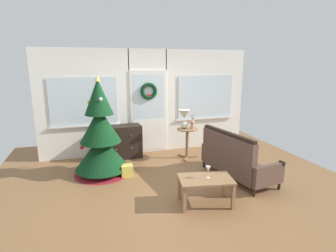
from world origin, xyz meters
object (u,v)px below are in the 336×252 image
at_px(side_table, 187,137).
at_px(table_lamp, 184,116).
at_px(dresser_cabinet, 122,142).
at_px(coffee_table, 206,182).
at_px(flower_vase, 192,124).
at_px(christmas_tree, 101,139).
at_px(settee_sofa, 234,160).
at_px(gift_box, 127,171).
at_px(wine_glass, 208,170).

xyz_separation_m(side_table, table_lamp, (-0.06, 0.04, 0.50)).
distance_m(dresser_cabinet, coffee_table, 2.77).
bearing_deg(side_table, table_lamp, 146.31).
xyz_separation_m(side_table, flower_vase, (0.10, -0.06, 0.33)).
relative_size(side_table, flower_vase, 2.06).
bearing_deg(coffee_table, christmas_tree, 130.85).
bearing_deg(side_table, flower_vase, -30.96).
relative_size(settee_sofa, table_lamp, 3.89).
relative_size(side_table, gift_box, 3.14).
xyz_separation_m(side_table, coffee_table, (-0.49, -2.10, -0.14)).
height_order(christmas_tree, dresser_cabinet, christmas_tree).
bearing_deg(coffee_table, wine_glass, 1.96).
bearing_deg(side_table, dresser_cabinet, 161.80).
xyz_separation_m(settee_sofa, table_lamp, (-0.53, 1.39, 0.63)).
relative_size(dresser_cabinet, coffee_table, 1.01).
bearing_deg(christmas_tree, settee_sofa, -21.88).
height_order(side_table, table_lamp, table_lamp).
relative_size(table_lamp, coffee_table, 0.48).
xyz_separation_m(flower_vase, coffee_table, (-0.59, -2.04, -0.47)).
distance_m(settee_sofa, table_lamp, 1.62).
height_order(settee_sofa, table_lamp, table_lamp).
bearing_deg(side_table, settee_sofa, -70.90).
bearing_deg(coffee_table, table_lamp, 78.77).
bearing_deg(flower_vase, gift_box, -160.28).
xyz_separation_m(side_table, gift_box, (-1.53, -0.64, -0.40)).
xyz_separation_m(dresser_cabinet, table_lamp, (1.41, -0.44, 0.62)).
bearing_deg(flower_vase, coffee_table, -106.00).
xyz_separation_m(table_lamp, wine_glass, (-0.39, -2.14, -0.43)).
bearing_deg(side_table, gift_box, -157.17).
distance_m(dresser_cabinet, gift_box, 1.16).
bearing_deg(gift_box, settee_sofa, -19.52).
xyz_separation_m(coffee_table, gift_box, (-1.04, 1.46, -0.26)).
height_order(side_table, gift_box, side_table).
bearing_deg(flower_vase, wine_glass, -105.09).
height_order(dresser_cabinet, wine_glass, dresser_cabinet).
relative_size(settee_sofa, gift_box, 7.46).
bearing_deg(dresser_cabinet, wine_glass, -68.48).
height_order(christmas_tree, settee_sofa, christmas_tree).
xyz_separation_m(dresser_cabinet, wine_glass, (1.02, -2.58, 0.19)).
bearing_deg(table_lamp, coffee_table, -101.23).
xyz_separation_m(christmas_tree, table_lamp, (1.93, 0.40, 0.26)).
height_order(christmas_tree, gift_box, christmas_tree).
height_order(settee_sofa, wine_glass, settee_sofa).
relative_size(coffee_table, wine_glass, 4.70).
relative_size(christmas_tree, coffee_table, 2.18).
height_order(wine_glass, gift_box, wine_glass).
distance_m(christmas_tree, coffee_table, 2.33).
height_order(dresser_cabinet, settee_sofa, settee_sofa).
height_order(dresser_cabinet, flower_vase, flower_vase).
bearing_deg(flower_vase, dresser_cabinet, 160.91).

